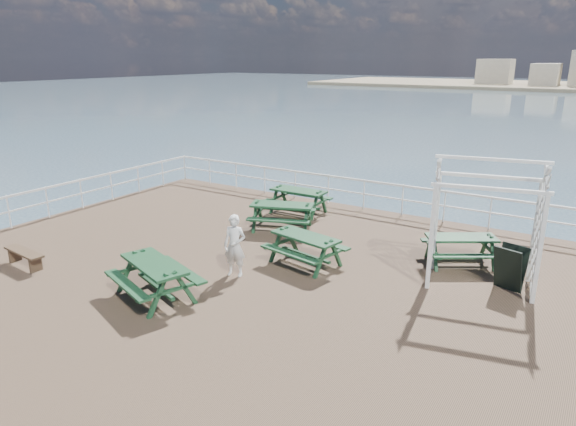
# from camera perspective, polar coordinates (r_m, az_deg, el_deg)

# --- Properties ---
(ground) EXTENTS (18.00, 14.00, 0.30)m
(ground) POSITION_cam_1_polar(r_m,az_deg,el_deg) (13.59, -3.64, -7.05)
(ground) COLOR brown
(ground) RESTS_ON ground
(railing) EXTENTS (17.77, 13.76, 1.10)m
(railing) POSITION_cam_1_polar(r_m,az_deg,el_deg) (15.28, 1.69, -0.16)
(railing) COLOR white
(railing) RESTS_ON ground
(picnic_table_a) EXTENTS (2.00, 1.62, 0.96)m
(picnic_table_a) POSITION_cam_1_polar(r_m,az_deg,el_deg) (18.29, 1.17, 1.89)
(picnic_table_a) COLOR #13351B
(picnic_table_a) RESTS_ON ground
(picnic_table_b) EXTENTS (2.42, 2.20, 0.97)m
(picnic_table_b) POSITION_cam_1_polar(r_m,az_deg,el_deg) (16.52, -0.66, 0.24)
(picnic_table_b) COLOR #13351B
(picnic_table_b) RESTS_ON ground
(picnic_table_c) EXTENTS (2.32, 2.21, 0.89)m
(picnic_table_c) POSITION_cam_1_polar(r_m,az_deg,el_deg) (14.53, 18.67, -3.29)
(picnic_table_c) COLOR #13351B
(picnic_table_c) RESTS_ON ground
(picnic_table_d) EXTENTS (2.44, 2.20, 0.98)m
(picnic_table_d) POSITION_cam_1_polar(r_m,az_deg,el_deg) (12.27, -14.62, -6.38)
(picnic_table_d) COLOR #13351B
(picnic_table_d) RESTS_ON ground
(picnic_table_e) EXTENTS (2.16, 1.87, 0.93)m
(picnic_table_e) POSITION_cam_1_polar(r_m,az_deg,el_deg) (13.76, 1.96, -3.38)
(picnic_table_e) COLOR #13351B
(picnic_table_e) RESTS_ON ground
(flat_bench_far) EXTENTS (1.52, 0.49, 0.43)m
(flat_bench_far) POSITION_cam_1_polar(r_m,az_deg,el_deg) (15.41, -27.26, -4.15)
(flat_bench_far) COLOR #513929
(flat_bench_far) RESTS_ON ground
(trellis_arbor) EXTENTS (2.77, 1.86, 3.16)m
(trellis_arbor) POSITION_cam_1_polar(r_m,az_deg,el_deg) (13.12, 20.98, -1.82)
(trellis_arbor) COLOR white
(trellis_arbor) RESTS_ON ground
(sandwich_board) EXTENTS (0.78, 0.66, 1.10)m
(sandwich_board) POSITION_cam_1_polar(r_m,az_deg,el_deg) (13.40, 23.41, -5.68)
(sandwich_board) COLOR black
(sandwich_board) RESTS_ON ground
(person) EXTENTS (0.66, 0.52, 1.61)m
(person) POSITION_cam_1_polar(r_m,az_deg,el_deg) (13.05, -5.94, -3.63)
(person) COLOR white
(person) RESTS_ON ground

